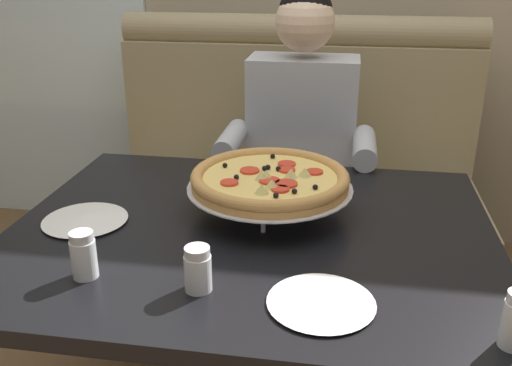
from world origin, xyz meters
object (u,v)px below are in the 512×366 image
(pizza, at_px, (270,180))
(plate_near_right, at_px, (85,218))
(booth_bench, at_px, (289,197))
(dining_table, at_px, (251,256))
(plate_near_left, at_px, (321,300))
(shaker_pepper_flakes, at_px, (198,272))
(shaker_oregano, at_px, (84,258))
(diner_main, at_px, (299,148))

(pizza, bearing_deg, plate_near_right, -164.46)
(booth_bench, relative_size, plate_near_right, 7.07)
(dining_table, bearing_deg, booth_bench, 90.00)
(pizza, xyz_separation_m, plate_near_left, (0.16, -0.41, -0.09))
(dining_table, distance_m, shaker_pepper_flakes, 0.33)
(shaker_pepper_flakes, bearing_deg, dining_table, 78.86)
(plate_near_left, bearing_deg, shaker_oregano, 177.21)
(booth_bench, distance_m, shaker_oregano, 1.34)
(pizza, height_order, plate_near_left, pizza)
(plate_near_left, height_order, plate_near_right, same)
(shaker_oregano, bearing_deg, shaker_pepper_flakes, -2.45)
(shaker_oregano, bearing_deg, plate_near_left, -2.79)
(shaker_oregano, bearing_deg, diner_main, 69.36)
(diner_main, height_order, shaker_pepper_flakes, diner_main)
(shaker_pepper_flakes, relative_size, plate_near_left, 0.45)
(booth_bench, relative_size, dining_table, 1.27)
(pizza, xyz_separation_m, shaker_oregano, (-0.35, -0.38, -0.05))
(dining_table, distance_m, plate_near_left, 0.38)
(dining_table, relative_size, shaker_oregano, 11.56)
(booth_bench, height_order, diner_main, diner_main)
(plate_near_left, bearing_deg, shaker_pepper_flakes, 176.87)
(pizza, distance_m, plate_near_right, 0.49)
(pizza, relative_size, plate_near_right, 1.99)
(booth_bench, distance_m, plate_near_right, 1.13)
(pizza, distance_m, plate_near_left, 0.45)
(shaker_pepper_flakes, xyz_separation_m, plate_near_left, (0.25, -0.01, -0.03))
(booth_bench, height_order, plate_near_left, booth_bench)
(booth_bench, xyz_separation_m, pizza, (0.03, -0.86, 0.42))
(pizza, bearing_deg, plate_near_left, -68.55)
(shaker_oregano, bearing_deg, pizza, 48.00)
(shaker_pepper_flakes, bearing_deg, shaker_oregano, 177.55)
(diner_main, xyz_separation_m, shaker_oregano, (-0.37, -0.98, 0.06))
(diner_main, distance_m, pizza, 0.61)
(dining_table, height_order, pizza, pizza)
(shaker_pepper_flakes, bearing_deg, pizza, 76.77)
(booth_bench, height_order, pizza, booth_bench)
(plate_near_right, bearing_deg, booth_bench, 66.52)
(dining_table, height_order, plate_near_left, plate_near_left)
(booth_bench, bearing_deg, diner_main, -77.66)
(booth_bench, bearing_deg, plate_near_right, -113.48)
(booth_bench, xyz_separation_m, diner_main, (0.06, -0.27, 0.31))
(pizza, xyz_separation_m, shaker_pepper_flakes, (-0.09, -0.39, -0.05))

